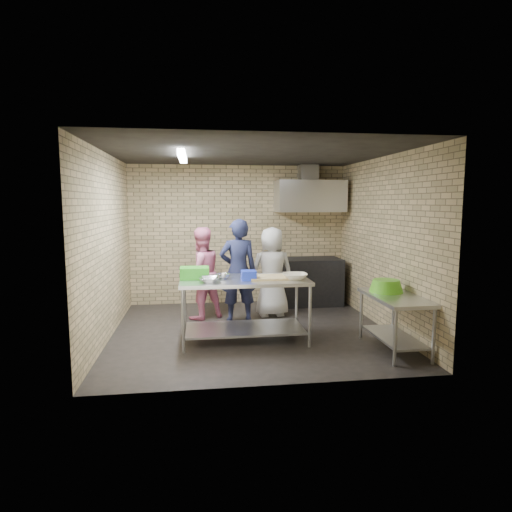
{
  "coord_description": "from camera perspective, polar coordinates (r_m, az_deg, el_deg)",
  "views": [
    {
      "loc": [
        -0.8,
        -6.42,
        1.99
      ],
      "look_at": [
        0.1,
        0.2,
        1.15
      ],
      "focal_mm": 30.23,
      "sensor_mm": 36.0,
      "label": 1
    }
  ],
  "objects": [
    {
      "name": "floor",
      "position": [
        6.77,
        -0.62,
        -9.93
      ],
      "size": [
        4.2,
        4.2,
        0.0
      ],
      "primitive_type": "plane",
      "color": "black",
      "rests_on": "ground"
    },
    {
      "name": "ceiling",
      "position": [
        6.51,
        -0.65,
        13.42
      ],
      "size": [
        4.2,
        4.2,
        0.0
      ],
      "primitive_type": "plane",
      "rotation": [
        3.14,
        0.0,
        0.0
      ],
      "color": "black",
      "rests_on": "ground"
    },
    {
      "name": "back_wall",
      "position": [
        8.48,
        -2.32,
        2.82
      ],
      "size": [
        4.2,
        0.06,
        2.7
      ],
      "primitive_type": "cube",
      "color": "tan",
      "rests_on": "ground"
    },
    {
      "name": "front_wall",
      "position": [
        4.54,
        2.51,
        -0.93
      ],
      "size": [
        4.2,
        0.06,
        2.7
      ],
      "primitive_type": "cube",
      "color": "tan",
      "rests_on": "ground"
    },
    {
      "name": "left_wall",
      "position": [
        6.58,
        -19.09,
        1.19
      ],
      "size": [
        0.06,
        4.0,
        2.7
      ],
      "primitive_type": "cube",
      "color": "tan",
      "rests_on": "ground"
    },
    {
      "name": "right_wall",
      "position": [
        7.08,
        16.49,
        1.68
      ],
      "size": [
        0.06,
        4.0,
        2.7
      ],
      "primitive_type": "cube",
      "color": "tan",
      "rests_on": "ground"
    },
    {
      "name": "prep_table",
      "position": [
        6.22,
        -1.54,
        -7.13
      ],
      "size": [
        1.81,
        0.91,
        0.91
      ],
      "primitive_type": "cube",
      "color": "silver",
      "rests_on": "floor"
    },
    {
      "name": "side_counter",
      "position": [
        6.14,
        17.83,
        -8.43
      ],
      "size": [
        0.6,
        1.2,
        0.75
      ],
      "primitive_type": "cube",
      "color": "silver",
      "rests_on": "floor"
    },
    {
      "name": "stove",
      "position": [
        8.5,
        7.06,
        -3.34
      ],
      "size": [
        1.2,
        0.7,
        0.9
      ],
      "primitive_type": "cube",
      "color": "black",
      "rests_on": "floor"
    },
    {
      "name": "range_hood",
      "position": [
        8.4,
        7.14,
        7.85
      ],
      "size": [
        1.3,
        0.6,
        0.6
      ],
      "primitive_type": "cube",
      "color": "silver",
      "rests_on": "back_wall"
    },
    {
      "name": "hood_duct",
      "position": [
        8.57,
        6.93,
        10.85
      ],
      "size": [
        0.35,
        0.3,
        0.3
      ],
      "primitive_type": "cube",
      "color": "#A5A8AD",
      "rests_on": "back_wall"
    },
    {
      "name": "wall_shelf",
      "position": [
        8.67,
        8.73,
        6.61
      ],
      "size": [
        0.8,
        0.2,
        0.04
      ],
      "primitive_type": "cube",
      "color": "#3F2B19",
      "rests_on": "back_wall"
    },
    {
      "name": "fluorescent_fixture",
      "position": [
        6.46,
        -9.72,
        12.84
      ],
      "size": [
        0.1,
        1.25,
        0.08
      ],
      "primitive_type": "cube",
      "color": "white",
      "rests_on": "ceiling"
    },
    {
      "name": "green_crate",
      "position": [
        6.19,
        -8.13,
        -2.22
      ],
      "size": [
        0.4,
        0.3,
        0.16
      ],
      "primitive_type": "cube",
      "color": "green",
      "rests_on": "prep_table"
    },
    {
      "name": "blue_tub",
      "position": [
        6.02,
        -0.98,
        -2.56
      ],
      "size": [
        0.2,
        0.2,
        0.13
      ],
      "primitive_type": "cube",
      "color": "#1A33CA",
      "rests_on": "prep_table"
    },
    {
      "name": "cutting_board",
      "position": [
        6.15,
        1.71,
        -2.83
      ],
      "size": [
        0.55,
        0.42,
        0.03
      ],
      "primitive_type": "cube",
      "color": "tan",
      "rests_on": "prep_table"
    },
    {
      "name": "mixing_bowl_a",
      "position": [
        5.89,
        -6.19,
        -3.12
      ],
      "size": [
        0.3,
        0.3,
        0.07
      ],
      "primitive_type": "imported",
      "rotation": [
        0.0,
        0.0,
        -0.06
      ],
      "color": "silver",
      "rests_on": "prep_table"
    },
    {
      "name": "mixing_bowl_b",
      "position": [
        6.14,
        -4.39,
        -2.69
      ],
      "size": [
        0.23,
        0.23,
        0.07
      ],
      "primitive_type": "imported",
      "rotation": [
        0.0,
        0.0,
        -0.06
      ],
      "color": "silver",
      "rests_on": "prep_table"
    },
    {
      "name": "ceramic_bowl",
      "position": [
        6.09,
        5.17,
        -2.7
      ],
      "size": [
        0.37,
        0.37,
        0.09
      ],
      "primitive_type": "imported",
      "rotation": [
        0.0,
        0.0,
        -0.06
      ],
      "color": "beige",
      "rests_on": "prep_table"
    },
    {
      "name": "green_basin",
      "position": [
        6.25,
        16.84,
        -3.79
      ],
      "size": [
        0.46,
        0.46,
        0.17
      ],
      "primitive_type": null,
      "color": "#59C626",
      "rests_on": "side_counter"
    },
    {
      "name": "bottle_red",
      "position": [
        8.6,
        7.13,
        7.37
      ],
      "size": [
        0.07,
        0.07,
        0.18
      ],
      "primitive_type": "cylinder",
      "color": "#B22619",
      "rests_on": "wall_shelf"
    },
    {
      "name": "bottle_green",
      "position": [
        8.71,
        9.7,
        7.22
      ],
      "size": [
        0.06,
        0.06,
        0.15
      ],
      "primitive_type": "cylinder",
      "color": "green",
      "rests_on": "wall_shelf"
    },
    {
      "name": "man_navy",
      "position": [
        7.17,
        -2.38,
        -1.93
      ],
      "size": [
        0.65,
        0.45,
        1.72
      ],
      "primitive_type": "imported",
      "rotation": [
        0.0,
        0.0,
        3.21
      ],
      "color": "#141533",
      "rests_on": "floor"
    },
    {
      "name": "woman_pink",
      "position": [
        7.4,
        -7.33,
        -2.28
      ],
      "size": [
        0.95,
        0.87,
        1.57
      ],
      "primitive_type": "imported",
      "rotation": [
        0.0,
        0.0,
        3.61
      ],
      "color": "pink",
      "rests_on": "floor"
    },
    {
      "name": "woman_white",
      "position": [
        7.51,
        2.11,
        -2.11
      ],
      "size": [
        0.8,
        0.55,
        1.56
      ],
      "primitive_type": "imported",
      "rotation": [
        0.0,
        0.0,
        3.22
      ],
      "color": "silver",
      "rests_on": "floor"
    }
  ]
}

